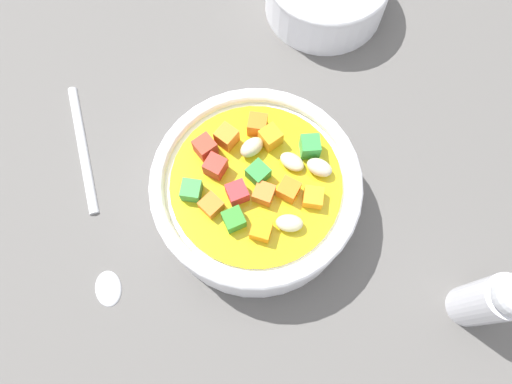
{
  "coord_description": "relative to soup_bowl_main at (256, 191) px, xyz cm",
  "views": [
    {
      "loc": [
        -12.38,
        -4.05,
        40.19
      ],
      "look_at": [
        0.0,
        0.0,
        2.92
      ],
      "focal_mm": 32.83,
      "sensor_mm": 36.0,
      "label": 1
    }
  ],
  "objects": [
    {
      "name": "ground_plane",
      "position": [
        -0.02,
        0.0,
        -4.18
      ],
      "size": [
        140.0,
        140.0,
        2.0
      ],
      "primitive_type": "cube",
      "color": "#565451"
    },
    {
      "name": "soup_bowl_main",
      "position": [
        0.0,
        0.0,
        0.0
      ],
      "size": [
        17.14,
        17.14,
        7.0
      ],
      "color": "white",
      "rests_on": "ground_plane"
    },
    {
      "name": "spoon",
      "position": [
        -4.14,
        14.31,
        -2.73
      ],
      "size": [
        18.97,
        13.49,
        0.9
      ],
      "rotation": [
        0.0,
        0.0,
        3.73
      ],
      "color": "silver",
      "rests_on": "ground_plane"
    },
    {
      "name": "pepper_shaker",
      "position": [
        -3.25,
        -19.54,
        1.51
      ],
      "size": [
        3.34,
        3.34,
        9.43
      ],
      "color": "silver",
      "rests_on": "ground_plane"
    }
  ]
}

